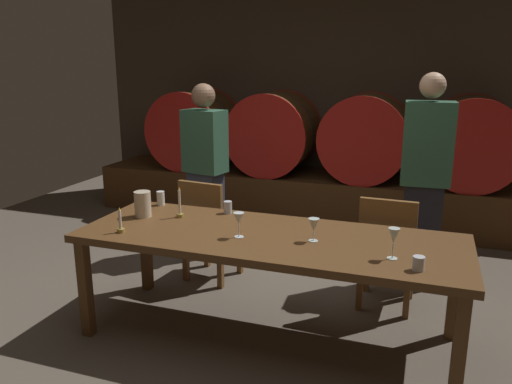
% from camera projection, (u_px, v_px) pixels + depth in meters
% --- Properties ---
extents(ground_plane, '(7.73, 7.73, 0.00)m').
position_uv_depth(ground_plane, '(237.00, 321.00, 3.61)').
color(ground_plane, brown).
extents(back_wall, '(5.94, 0.24, 2.99)m').
position_uv_depth(back_wall, '(330.00, 88.00, 6.14)').
color(back_wall, '#473A2D').
rests_on(back_wall, ground).
extents(barrel_shelf, '(5.35, 0.90, 0.53)m').
position_uv_depth(barrel_shelf, '(317.00, 196.00, 5.95)').
color(barrel_shelf, '#4C2D16').
rests_on(barrel_shelf, ground).
extents(wine_barrel_far_left, '(0.96, 0.84, 0.96)m').
position_uv_depth(wine_barrel_far_left, '(196.00, 129.00, 6.27)').
color(wine_barrel_far_left, '#513319').
rests_on(wine_barrel_far_left, barrel_shelf).
extents(wine_barrel_center_left, '(0.96, 0.84, 0.96)m').
position_uv_depth(wine_barrel_center_left, '(275.00, 133.00, 5.93)').
color(wine_barrel_center_left, brown).
rests_on(wine_barrel_center_left, barrel_shelf).
extents(wine_barrel_center_right, '(0.96, 0.84, 0.96)m').
position_uv_depth(wine_barrel_center_right, '(366.00, 137.00, 5.59)').
color(wine_barrel_center_right, brown).
rests_on(wine_barrel_center_right, barrel_shelf).
extents(wine_barrel_far_right, '(0.96, 0.84, 0.96)m').
position_uv_depth(wine_barrel_far_right, '(471.00, 142.00, 5.25)').
color(wine_barrel_far_right, '#513319').
rests_on(wine_barrel_far_right, barrel_shelf).
extents(dining_table, '(2.49, 0.89, 0.73)m').
position_uv_depth(dining_table, '(269.00, 244.00, 3.25)').
color(dining_table, brown).
rests_on(dining_table, ground).
extents(chair_left, '(0.45, 0.45, 0.88)m').
position_uv_depth(chair_left, '(208.00, 225.00, 4.18)').
color(chair_left, brown).
rests_on(chair_left, ground).
extents(chair_right, '(0.41, 0.41, 0.88)m').
position_uv_depth(chair_right, '(387.00, 247.00, 3.69)').
color(chair_right, brown).
rests_on(chair_right, ground).
extents(guest_left, '(0.42, 0.31, 1.63)m').
position_uv_depth(guest_left, '(205.00, 169.00, 4.72)').
color(guest_left, '#33384C').
rests_on(guest_left, ground).
extents(guest_right, '(0.39, 0.26, 1.74)m').
position_uv_depth(guest_right, '(425.00, 180.00, 4.03)').
color(guest_right, black).
rests_on(guest_right, ground).
extents(candle_left, '(0.05, 0.05, 0.17)m').
position_uv_depth(candle_left, '(120.00, 226.00, 3.27)').
color(candle_left, olive).
rests_on(candle_left, dining_table).
extents(candle_right, '(0.05, 0.05, 0.23)m').
position_uv_depth(candle_right, '(180.00, 208.00, 3.59)').
color(candle_right, olive).
rests_on(candle_right, dining_table).
extents(pitcher, '(0.12, 0.12, 0.19)m').
position_uv_depth(pitcher, '(143.00, 204.00, 3.60)').
color(pitcher, beige).
rests_on(pitcher, dining_table).
extents(wine_glass_left, '(0.07, 0.07, 0.16)m').
position_uv_depth(wine_glass_left, '(239.00, 220.00, 3.16)').
color(wine_glass_left, white).
rests_on(wine_glass_left, dining_table).
extents(wine_glass_center, '(0.07, 0.07, 0.15)m').
position_uv_depth(wine_glass_center, '(314.00, 226.00, 3.10)').
color(wine_glass_center, silver).
rests_on(wine_glass_center, dining_table).
extents(wine_glass_right, '(0.07, 0.07, 0.18)m').
position_uv_depth(wine_glass_right, '(394.00, 237.00, 2.81)').
color(wine_glass_right, silver).
rests_on(wine_glass_right, dining_table).
extents(cup_left, '(0.06, 0.06, 0.11)m').
position_uv_depth(cup_left, '(161.00, 198.00, 3.90)').
color(cup_left, white).
rests_on(cup_left, dining_table).
extents(cup_center, '(0.06, 0.06, 0.09)m').
position_uv_depth(cup_center, '(228.00, 207.00, 3.69)').
color(cup_center, silver).
rests_on(cup_center, dining_table).
extents(cup_right, '(0.06, 0.06, 0.08)m').
position_uv_depth(cup_right, '(419.00, 263.00, 2.67)').
color(cup_right, silver).
rests_on(cup_right, dining_table).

